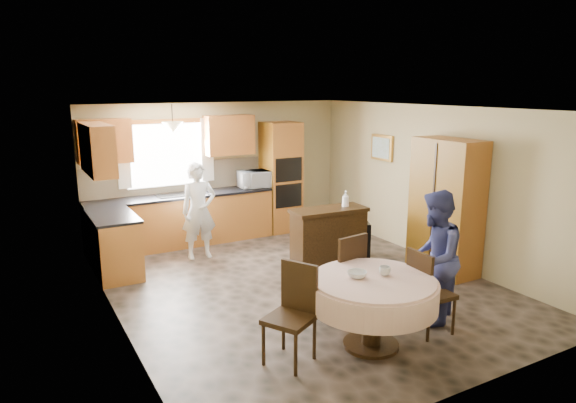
% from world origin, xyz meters
% --- Properties ---
extents(floor, '(5.00, 6.00, 0.01)m').
position_xyz_m(floor, '(0.00, 0.00, 0.00)').
color(floor, brown).
rests_on(floor, ground).
extents(ceiling, '(5.00, 6.00, 0.01)m').
position_xyz_m(ceiling, '(0.00, 0.00, 2.50)').
color(ceiling, white).
rests_on(ceiling, wall_back).
extents(wall_back, '(5.00, 0.02, 2.50)m').
position_xyz_m(wall_back, '(0.00, 3.00, 1.25)').
color(wall_back, tan).
rests_on(wall_back, floor).
extents(wall_front, '(5.00, 0.02, 2.50)m').
position_xyz_m(wall_front, '(0.00, -3.00, 1.25)').
color(wall_front, tan).
rests_on(wall_front, floor).
extents(wall_left, '(0.02, 6.00, 2.50)m').
position_xyz_m(wall_left, '(-2.50, 0.00, 1.25)').
color(wall_left, tan).
rests_on(wall_left, floor).
extents(wall_right, '(0.02, 6.00, 2.50)m').
position_xyz_m(wall_right, '(2.50, 0.00, 1.25)').
color(wall_right, tan).
rests_on(wall_right, floor).
extents(window, '(1.40, 0.03, 1.10)m').
position_xyz_m(window, '(-1.00, 2.98, 1.60)').
color(window, white).
rests_on(window, wall_back).
extents(curtain_left, '(0.22, 0.02, 1.15)m').
position_xyz_m(curtain_left, '(-1.75, 2.93, 1.65)').
color(curtain_left, white).
rests_on(curtain_left, wall_back).
extents(curtain_right, '(0.22, 0.02, 1.15)m').
position_xyz_m(curtain_right, '(-0.25, 2.93, 1.65)').
color(curtain_right, white).
rests_on(curtain_right, wall_back).
extents(base_cab_back, '(3.30, 0.60, 0.88)m').
position_xyz_m(base_cab_back, '(-0.85, 2.70, 0.44)').
color(base_cab_back, '#C06733').
rests_on(base_cab_back, floor).
extents(counter_back, '(3.30, 0.64, 0.04)m').
position_xyz_m(counter_back, '(-0.85, 2.70, 0.90)').
color(counter_back, black).
rests_on(counter_back, base_cab_back).
extents(base_cab_left, '(0.60, 1.20, 0.88)m').
position_xyz_m(base_cab_left, '(-2.20, 1.80, 0.44)').
color(base_cab_left, '#C06733').
rests_on(base_cab_left, floor).
extents(counter_left, '(0.64, 1.20, 0.04)m').
position_xyz_m(counter_left, '(-2.20, 1.80, 0.90)').
color(counter_left, black).
rests_on(counter_left, base_cab_left).
extents(backsplash, '(3.30, 0.02, 0.55)m').
position_xyz_m(backsplash, '(-0.85, 2.99, 1.18)').
color(backsplash, tan).
rests_on(backsplash, wall_back).
extents(wall_cab_left, '(0.85, 0.33, 0.72)m').
position_xyz_m(wall_cab_left, '(-2.05, 2.83, 1.91)').
color(wall_cab_left, '#CB7232').
rests_on(wall_cab_left, wall_back).
extents(wall_cab_right, '(0.90, 0.33, 0.72)m').
position_xyz_m(wall_cab_right, '(0.15, 2.83, 1.91)').
color(wall_cab_right, '#CB7232').
rests_on(wall_cab_right, wall_back).
extents(wall_cab_side, '(0.33, 1.20, 0.72)m').
position_xyz_m(wall_cab_side, '(-2.33, 1.80, 1.91)').
color(wall_cab_side, '#CB7232').
rests_on(wall_cab_side, wall_left).
extents(oven_tower, '(0.66, 0.62, 2.12)m').
position_xyz_m(oven_tower, '(1.15, 2.69, 1.06)').
color(oven_tower, '#C06733').
rests_on(oven_tower, floor).
extents(oven_upper, '(0.56, 0.01, 0.45)m').
position_xyz_m(oven_upper, '(1.15, 2.38, 1.25)').
color(oven_upper, black).
rests_on(oven_upper, oven_tower).
extents(oven_lower, '(0.56, 0.01, 0.45)m').
position_xyz_m(oven_lower, '(1.15, 2.38, 0.75)').
color(oven_lower, black).
rests_on(oven_lower, oven_tower).
extents(pendant, '(0.36, 0.36, 0.18)m').
position_xyz_m(pendant, '(-1.00, 2.50, 2.12)').
color(pendant, beige).
rests_on(pendant, ceiling).
extents(sideboard, '(1.23, 0.57, 0.86)m').
position_xyz_m(sideboard, '(0.85, 0.55, 0.43)').
color(sideboard, '#34210E').
rests_on(sideboard, floor).
extents(space_heater, '(0.50, 0.44, 0.57)m').
position_xyz_m(space_heater, '(1.49, 0.66, 0.29)').
color(space_heater, black).
rests_on(space_heater, floor).
extents(cupboard, '(0.53, 1.07, 2.04)m').
position_xyz_m(cupboard, '(2.22, -0.55, 1.02)').
color(cupboard, '#C06733').
rests_on(cupboard, floor).
extents(dining_table, '(1.38, 1.38, 0.79)m').
position_xyz_m(dining_table, '(-0.21, -1.89, 0.62)').
color(dining_table, '#34210E').
rests_on(dining_table, floor).
extents(chair_left, '(0.60, 0.60, 1.03)m').
position_xyz_m(chair_left, '(-1.09, -1.70, 0.57)').
color(chair_left, '#34210E').
rests_on(chair_left, floor).
extents(chair_back, '(0.52, 0.52, 1.07)m').
position_xyz_m(chair_back, '(-0.05, -1.15, 0.59)').
color(chair_back, '#34210E').
rests_on(chair_back, floor).
extents(chair_right, '(0.45, 0.45, 0.99)m').
position_xyz_m(chair_right, '(0.51, -1.94, 0.55)').
color(chair_right, '#34210E').
rests_on(chair_right, floor).
extents(framed_picture, '(0.06, 0.56, 0.46)m').
position_xyz_m(framed_picture, '(2.47, 1.29, 1.70)').
color(framed_picture, gold).
rests_on(framed_picture, wall_right).
extents(microwave, '(0.60, 0.43, 0.32)m').
position_xyz_m(microwave, '(0.56, 2.65, 1.08)').
color(microwave, silver).
rests_on(microwave, counter_back).
extents(person_sink, '(0.60, 0.42, 1.59)m').
position_xyz_m(person_sink, '(-0.82, 1.88, 0.79)').
color(person_sink, silver).
rests_on(person_sink, floor).
extents(person_dining, '(1.00, 0.95, 1.62)m').
position_xyz_m(person_dining, '(0.80, -1.75, 0.81)').
color(person_dining, navy).
rests_on(person_dining, floor).
extents(bowl_sideboard, '(0.26, 0.26, 0.06)m').
position_xyz_m(bowl_sideboard, '(0.60, 0.55, 0.89)').
color(bowl_sideboard, '#B2B2B2').
rests_on(bowl_sideboard, sideboard).
extents(bottle_sideboard, '(0.15, 0.15, 0.31)m').
position_xyz_m(bottle_sideboard, '(1.16, 0.55, 1.02)').
color(bottle_sideboard, silver).
rests_on(bottle_sideboard, sideboard).
extents(cup_table, '(0.15, 0.15, 0.10)m').
position_xyz_m(cup_table, '(-0.05, -1.88, 0.84)').
color(cup_table, '#B2B2B2').
rests_on(cup_table, dining_table).
extents(bowl_table, '(0.27, 0.27, 0.07)m').
position_xyz_m(bowl_table, '(-0.35, -1.78, 0.82)').
color(bowl_table, '#B2B2B2').
rests_on(bowl_table, dining_table).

